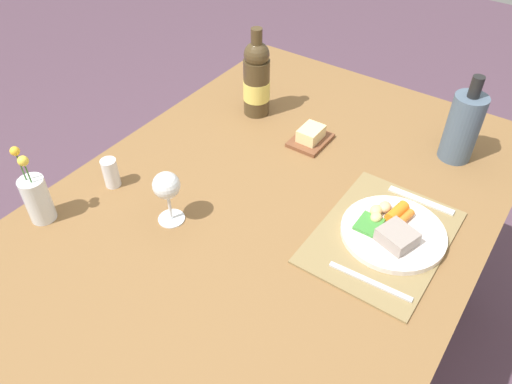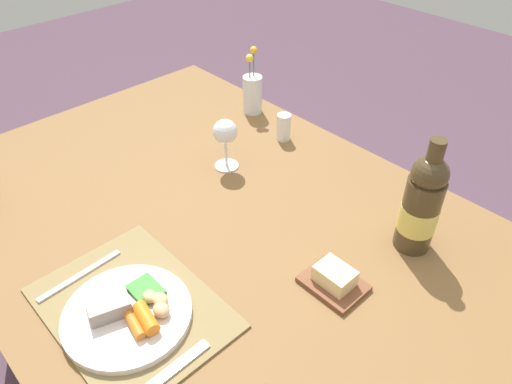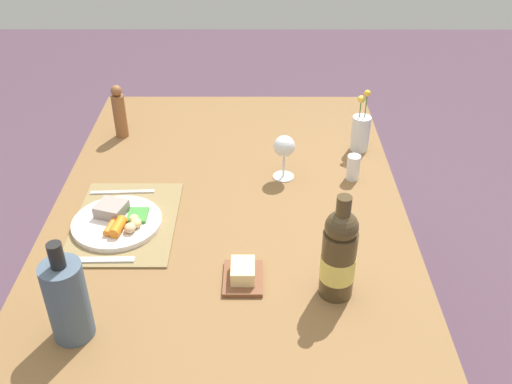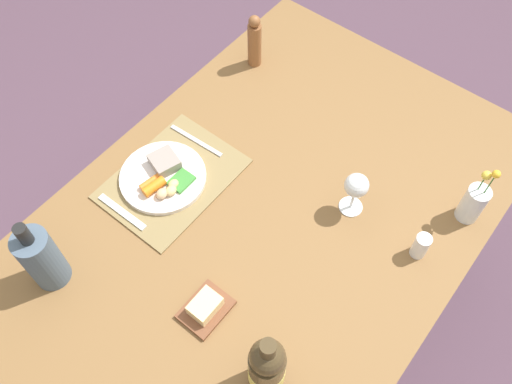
{
  "view_description": "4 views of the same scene",
  "coord_description": "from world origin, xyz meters",
  "px_view_note": "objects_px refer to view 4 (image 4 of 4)",
  "views": [
    {
      "loc": [
        -0.79,
        -0.52,
        1.68
      ],
      "look_at": [
        -0.01,
        0.02,
        0.82
      ],
      "focal_mm": 35.11,
      "sensor_mm": 36.0,
      "label": 1
    },
    {
      "loc": [
        0.7,
        -0.54,
        1.57
      ],
      "look_at": [
        0.03,
        0.09,
        0.84
      ],
      "focal_mm": 33.89,
      "sensor_mm": 36.0,
      "label": 2
    },
    {
      "loc": [
        1.43,
        0.09,
        1.79
      ],
      "look_at": [
        -0.01,
        0.08,
        0.82
      ],
      "focal_mm": 40.83,
      "sensor_mm": 36.0,
      "label": 3
    },
    {
      "loc": [
        0.63,
        0.46,
        2.13
      ],
      "look_at": [
        -0.02,
        -0.06,
        0.82
      ],
      "focal_mm": 38.5,
      "sensor_mm": 36.0,
      "label": 4
    }
  ],
  "objects_px": {
    "knife": "(122,212)",
    "wine_bottle": "(267,368)",
    "flower_vase": "(474,202)",
    "wine_glass": "(356,187)",
    "salt_shaker": "(421,246)",
    "pepper_mill": "(254,42)",
    "cooler_bottle": "(41,258)",
    "dining_table": "(266,230)",
    "dinner_plate": "(163,176)",
    "fork": "(196,141)",
    "butter_dish": "(205,307)"
  },
  "relations": [
    {
      "from": "fork",
      "to": "salt_shaker",
      "type": "bearing_deg",
      "value": 94.16
    },
    {
      "from": "pepper_mill",
      "to": "dinner_plate",
      "type": "bearing_deg",
      "value": 9.63
    },
    {
      "from": "dinner_plate",
      "to": "cooler_bottle",
      "type": "bearing_deg",
      "value": -2.6
    },
    {
      "from": "dinner_plate",
      "to": "butter_dish",
      "type": "bearing_deg",
      "value": 58.15
    },
    {
      "from": "dinner_plate",
      "to": "pepper_mill",
      "type": "relative_size",
      "value": 1.29
    },
    {
      "from": "cooler_bottle",
      "to": "wine_bottle",
      "type": "height_order",
      "value": "wine_bottle"
    },
    {
      "from": "dining_table",
      "to": "wine_glass",
      "type": "bearing_deg",
      "value": 135.07
    },
    {
      "from": "fork",
      "to": "pepper_mill",
      "type": "xyz_separation_m",
      "value": [
        -0.38,
        -0.07,
        0.09
      ]
    },
    {
      "from": "fork",
      "to": "cooler_bottle",
      "type": "relative_size",
      "value": 0.75
    },
    {
      "from": "cooler_bottle",
      "to": "butter_dish",
      "type": "xyz_separation_m",
      "value": [
        -0.18,
        0.38,
        -0.09
      ]
    },
    {
      "from": "cooler_bottle",
      "to": "pepper_mill",
      "type": "relative_size",
      "value": 1.32
    },
    {
      "from": "flower_vase",
      "to": "cooler_bottle",
      "type": "relative_size",
      "value": 0.85
    },
    {
      "from": "flower_vase",
      "to": "wine_glass",
      "type": "height_order",
      "value": "flower_vase"
    },
    {
      "from": "wine_bottle",
      "to": "knife",
      "type": "bearing_deg",
      "value": -100.42
    },
    {
      "from": "butter_dish",
      "to": "wine_bottle",
      "type": "bearing_deg",
      "value": 79.32
    },
    {
      "from": "dinner_plate",
      "to": "pepper_mill",
      "type": "height_order",
      "value": "pepper_mill"
    },
    {
      "from": "wine_bottle",
      "to": "cooler_bottle",
      "type": "bearing_deg",
      "value": -77.49
    },
    {
      "from": "dinner_plate",
      "to": "wine_bottle",
      "type": "xyz_separation_m",
      "value": [
        0.27,
        0.59,
        0.1
      ]
    },
    {
      "from": "wine_glass",
      "to": "dinner_plate",
      "type": "bearing_deg",
      "value": -61.25
    },
    {
      "from": "wine_glass",
      "to": "cooler_bottle",
      "type": "height_order",
      "value": "cooler_bottle"
    },
    {
      "from": "flower_vase",
      "to": "pepper_mill",
      "type": "bearing_deg",
      "value": -96.55
    },
    {
      "from": "dinner_plate",
      "to": "flower_vase",
      "type": "bearing_deg",
      "value": 120.68
    },
    {
      "from": "dining_table",
      "to": "wine_bottle",
      "type": "xyz_separation_m",
      "value": [
        0.36,
        0.28,
        0.21
      ]
    },
    {
      "from": "salt_shaker",
      "to": "pepper_mill",
      "type": "bearing_deg",
      "value": -109.88
    },
    {
      "from": "dinner_plate",
      "to": "flower_vase",
      "type": "relative_size",
      "value": 1.15
    },
    {
      "from": "cooler_bottle",
      "to": "pepper_mill",
      "type": "xyz_separation_m",
      "value": [
        -0.95,
        -0.07,
        -0.01
      ]
    },
    {
      "from": "dining_table",
      "to": "fork",
      "type": "distance_m",
      "value": 0.35
    },
    {
      "from": "wine_glass",
      "to": "wine_bottle",
      "type": "relative_size",
      "value": 0.52
    },
    {
      "from": "dining_table",
      "to": "knife",
      "type": "distance_m",
      "value": 0.42
    },
    {
      "from": "wine_bottle",
      "to": "fork",
      "type": "bearing_deg",
      "value": -125.29
    },
    {
      "from": "wine_glass",
      "to": "pepper_mill",
      "type": "xyz_separation_m",
      "value": [
        -0.28,
        -0.58,
        -0.01
      ]
    },
    {
      "from": "salt_shaker",
      "to": "wine_glass",
      "type": "relative_size",
      "value": 0.56
    },
    {
      "from": "knife",
      "to": "cooler_bottle",
      "type": "relative_size",
      "value": 0.67
    },
    {
      "from": "flower_vase",
      "to": "wine_bottle",
      "type": "xyz_separation_m",
      "value": [
        0.72,
        -0.16,
        0.05
      ]
    },
    {
      "from": "cooler_bottle",
      "to": "salt_shaker",
      "type": "bearing_deg",
      "value": 132.38
    },
    {
      "from": "cooler_bottle",
      "to": "butter_dish",
      "type": "height_order",
      "value": "cooler_bottle"
    },
    {
      "from": "knife",
      "to": "wine_glass",
      "type": "bearing_deg",
      "value": 129.43
    },
    {
      "from": "knife",
      "to": "salt_shaker",
      "type": "bearing_deg",
      "value": 118.97
    },
    {
      "from": "knife",
      "to": "wine_bottle",
      "type": "distance_m",
      "value": 0.63
    },
    {
      "from": "dining_table",
      "to": "butter_dish",
      "type": "distance_m",
      "value": 0.34
    },
    {
      "from": "dining_table",
      "to": "flower_vase",
      "type": "xyz_separation_m",
      "value": [
        -0.35,
        0.44,
        0.16
      ]
    },
    {
      "from": "knife",
      "to": "pepper_mill",
      "type": "bearing_deg",
      "value": -174.53
    },
    {
      "from": "flower_vase",
      "to": "wine_glass",
      "type": "xyz_separation_m",
      "value": [
        0.18,
        -0.27,
        0.04
      ]
    },
    {
      "from": "dining_table",
      "to": "flower_vase",
      "type": "distance_m",
      "value": 0.59
    },
    {
      "from": "knife",
      "to": "flower_vase",
      "type": "bearing_deg",
      "value": 127.28
    },
    {
      "from": "butter_dish",
      "to": "flower_vase",
      "type": "bearing_deg",
      "value": 149.78
    },
    {
      "from": "knife",
      "to": "dining_table",
      "type": "bearing_deg",
      "value": 126.66
    },
    {
      "from": "wine_glass",
      "to": "dining_table",
      "type": "bearing_deg",
      "value": -44.93
    },
    {
      "from": "flower_vase",
      "to": "wine_bottle",
      "type": "relative_size",
      "value": 0.78
    },
    {
      "from": "dinner_plate",
      "to": "fork",
      "type": "height_order",
      "value": "dinner_plate"
    }
  ]
}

